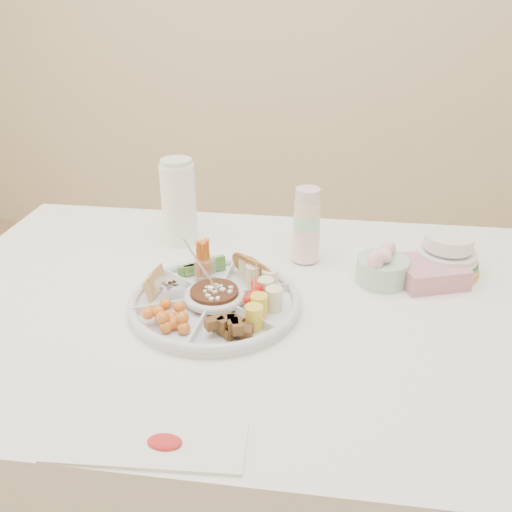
# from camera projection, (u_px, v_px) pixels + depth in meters

# --- Properties ---
(dining_table) EXTENTS (1.52, 1.02, 0.76)m
(dining_table) POSITION_uv_depth(u_px,v_px,m) (248.00, 424.00, 1.42)
(dining_table) COLOR white
(dining_table) RESTS_ON floor
(party_tray) EXTENTS (0.50, 0.50, 0.04)m
(party_tray) POSITION_uv_depth(u_px,v_px,m) (215.00, 299.00, 1.21)
(party_tray) COLOR silver
(party_tray) RESTS_ON dining_table
(bean_dip) EXTENTS (0.14, 0.14, 0.04)m
(bean_dip) POSITION_uv_depth(u_px,v_px,m) (215.00, 296.00, 1.21)
(bean_dip) COLOR black
(bean_dip) RESTS_ON party_tray
(tortillas) EXTENTS (0.13, 0.13, 0.06)m
(tortillas) POSITION_uv_depth(u_px,v_px,m) (254.00, 270.00, 1.29)
(tortillas) COLOR #BC814B
(tortillas) RESTS_ON party_tray
(carrot_cucumber) EXTENTS (0.14, 0.14, 0.10)m
(carrot_cucumber) POSITION_uv_depth(u_px,v_px,m) (202.00, 257.00, 1.31)
(carrot_cucumber) COLOR #CD5C1A
(carrot_cucumber) RESTS_ON party_tray
(pita_raisins) EXTENTS (0.13, 0.13, 0.05)m
(pita_raisins) POSITION_uv_depth(u_px,v_px,m) (160.00, 284.00, 1.23)
(pita_raisins) COLOR #DBC075
(pita_raisins) RESTS_ON party_tray
(cherries) EXTENTS (0.16, 0.16, 0.05)m
(cherries) POSITION_uv_depth(u_px,v_px,m) (169.00, 317.00, 1.12)
(cherries) COLOR orange
(cherries) RESTS_ON party_tray
(granola_chunks) EXTENTS (0.13, 0.13, 0.04)m
(granola_chunks) POSITION_uv_depth(u_px,v_px,m) (229.00, 325.00, 1.10)
(granola_chunks) COLOR #472D15
(granola_chunks) RESTS_ON party_tray
(banana_tomato) EXTENTS (0.16, 0.16, 0.10)m
(banana_tomato) POSITION_uv_depth(u_px,v_px,m) (272.00, 291.00, 1.17)
(banana_tomato) COLOR #D2CD7C
(banana_tomato) RESTS_ON party_tray
(cup_stack) EXTENTS (0.09, 0.09, 0.20)m
(cup_stack) POSITION_uv_depth(u_px,v_px,m) (306.00, 226.00, 1.38)
(cup_stack) COLOR silver
(cup_stack) RESTS_ON dining_table
(thermos) EXTENTS (0.11, 0.11, 0.24)m
(thermos) POSITION_uv_depth(u_px,v_px,m) (179.00, 201.00, 1.48)
(thermos) COLOR white
(thermos) RESTS_ON dining_table
(flower_bowl) EXTENTS (0.13, 0.13, 0.09)m
(flower_bowl) POSITION_uv_depth(u_px,v_px,m) (383.00, 265.00, 1.31)
(flower_bowl) COLOR #8CB39B
(flower_bowl) RESTS_ON dining_table
(napkin_stack) EXTENTS (0.19, 0.17, 0.05)m
(napkin_stack) POSITION_uv_depth(u_px,v_px,m) (430.00, 272.00, 1.32)
(napkin_stack) COLOR #C8818E
(napkin_stack) RESTS_ON dining_table
(plate_stack) EXTENTS (0.22, 0.22, 0.11)m
(plate_stack) POSITION_uv_depth(u_px,v_px,m) (447.00, 252.00, 1.35)
(plate_stack) COLOR yellow
(plate_stack) RESTS_ON dining_table
(placemat) EXTENTS (0.32, 0.12, 0.01)m
(placemat) POSITION_uv_depth(u_px,v_px,m) (147.00, 443.00, 0.86)
(placemat) COLOR white
(placemat) RESTS_ON dining_table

